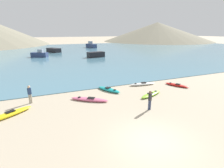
% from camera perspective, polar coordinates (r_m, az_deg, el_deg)
% --- Properties ---
extents(ground_plane, '(400.00, 400.00, 0.00)m').
position_cam_1_polar(ground_plane, '(10.53, 13.01, -17.96)').
color(ground_plane, tan).
extents(bay_water, '(160.00, 70.00, 0.06)m').
position_cam_1_polar(bay_water, '(52.71, -17.23, 9.64)').
color(bay_water, teal).
rests_on(bay_water, ground_plane).
extents(far_hill_midleft, '(65.91, 65.91, 11.32)m').
position_cam_1_polar(far_hill_midleft, '(116.49, 14.45, 16.17)').
color(far_hill_midleft, gray).
rests_on(far_hill_midleft, ground_plane).
extents(kayak_on_sand_0, '(1.97, 2.88, 0.34)m').
position_cam_1_polar(kayak_on_sand_0, '(18.10, -1.04, -1.82)').
color(kayak_on_sand_0, teal).
rests_on(kayak_on_sand_0, ground_plane).
extents(kayak_on_sand_1, '(3.23, 2.58, 0.31)m').
position_cam_1_polar(kayak_on_sand_1, '(15.72, -7.39, -4.97)').
color(kayak_on_sand_1, '#E5668C').
rests_on(kayak_on_sand_1, ground_plane).
extents(kayak_on_sand_2, '(2.96, 1.68, 0.31)m').
position_cam_1_polar(kayak_on_sand_2, '(17.20, 12.62, -3.30)').
color(kayak_on_sand_2, '#8CCC2D').
rests_on(kayak_on_sand_2, ground_plane).
extents(kayak_on_sand_3, '(1.77, 2.66, 0.30)m').
position_cam_1_polar(kayak_on_sand_3, '(20.99, 20.37, -0.32)').
color(kayak_on_sand_3, red).
rests_on(kayak_on_sand_3, ground_plane).
extents(kayak_on_sand_4, '(3.37, 2.53, 0.36)m').
position_cam_1_polar(kayak_on_sand_4, '(14.85, -30.81, -8.58)').
color(kayak_on_sand_4, yellow).
rests_on(kayak_on_sand_4, ground_plane).
extents(kayak_on_sand_5, '(3.11, 1.07, 0.33)m').
position_cam_1_polar(kayak_on_sand_5, '(20.33, 9.88, 0.01)').
color(kayak_on_sand_5, white).
rests_on(kayak_on_sand_5, ground_plane).
extents(person_near_foreground, '(0.32, 0.26, 1.56)m').
position_cam_1_polar(person_near_foreground, '(13.90, 12.27, -4.83)').
color(person_near_foreground, '#384260').
rests_on(person_near_foreground, ground_plane).
extents(person_near_waterline, '(0.32, 0.22, 1.58)m').
position_cam_1_polar(person_near_waterline, '(16.37, -25.31, -2.74)').
color(person_near_waterline, gray).
rests_on(person_near_waterline, ground_plane).
extents(moored_boat_0, '(4.00, 4.96, 1.19)m').
position_cam_1_polar(moored_boat_0, '(54.91, -18.49, 10.44)').
color(moored_boat_0, black).
rests_on(moored_boat_0, bay_water).
extents(moored_boat_1, '(4.22, 2.31, 1.23)m').
position_cam_1_polar(moored_boat_1, '(42.11, -5.29, 9.57)').
color(moored_boat_1, black).
rests_on(moored_boat_1, bay_water).
extents(moored_boat_2, '(3.98, 3.08, 1.83)m').
position_cam_1_polar(moored_boat_2, '(45.50, -22.57, 8.94)').
color(moored_boat_2, navy).
rests_on(moored_boat_2, bay_water).
extents(moored_boat_3, '(2.91, 5.71, 2.37)m').
position_cam_1_polar(moored_boat_3, '(67.49, -6.84, 12.40)').
color(moored_boat_3, navy).
rests_on(moored_boat_3, bay_water).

